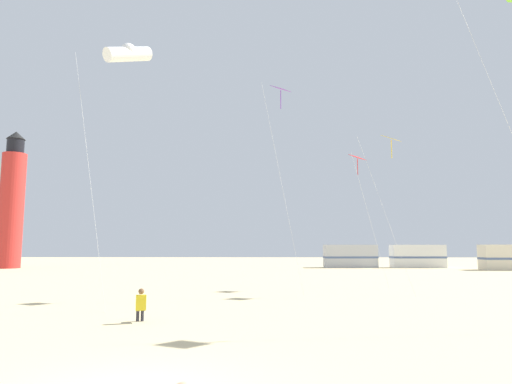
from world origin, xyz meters
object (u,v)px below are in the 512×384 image
object	(u,v)px
kite_flyer_standing	(141,304)
rv_van_white	(417,256)
kite_tube_white	(128,53)
kite_diamond_violet	(281,98)
rv_van_cream	(511,257)
lighthouse_distant	(12,203)
kite_diamond_scarlet	(358,162)
rv_van_silver	(350,256)
kite_diamond_gold	(391,144)

from	to	relation	value
kite_flyer_standing	rv_van_white	distance (m)	47.11
kite_tube_white	kite_diamond_violet	size ratio (longest dim) A/B	1.06
rv_van_cream	kite_diamond_violet	bearing A→B (deg)	-134.14
lighthouse_distant	kite_diamond_scarlet	bearing A→B (deg)	-33.14
lighthouse_distant	rv_van_silver	bearing A→B (deg)	4.14
kite_diamond_scarlet	kite_diamond_violet	distance (m)	7.51
kite_diamond_gold	kite_diamond_scarlet	distance (m)	3.59
kite_flyer_standing	rv_van_cream	xyz separation A→B (m)	(31.49, 35.50, 0.78)
kite_diamond_violet	rv_van_cream	world-z (taller)	kite_diamond_violet
kite_diamond_gold	rv_van_cream	distance (m)	32.89
kite_tube_white	rv_van_silver	xyz separation A→B (m)	(16.93, 36.17, -10.48)
kite_diamond_violet	rv_van_silver	bearing A→B (deg)	73.50
kite_diamond_scarlet	kite_diamond_gold	bearing A→B (deg)	-69.33
kite_tube_white	kite_diamond_gold	size ratio (longest dim) A/B	1.37
kite_diamond_gold	kite_diamond_violet	world-z (taller)	kite_diamond_violet
kite_diamond_scarlet	kite_tube_white	bearing A→B (deg)	-145.19
kite_tube_white	rv_van_cream	bearing A→B (deg)	42.27
kite_tube_white	rv_van_silver	bearing A→B (deg)	64.92
kite_diamond_violet	rv_van_white	world-z (taller)	kite_diamond_violet
kite_flyer_standing	kite_diamond_scarlet	bearing A→B (deg)	-146.34
lighthouse_distant	rv_van_cream	xyz separation A→B (m)	(58.38, -2.43, -6.45)
kite_tube_white	kite_diamond_scarlet	bearing A→B (deg)	34.81
kite_diamond_scarlet	lighthouse_distant	bearing A→B (deg)	146.86
rv_van_silver	rv_van_cream	world-z (taller)	same
kite_diamond_violet	kite_diamond_scarlet	bearing A→B (deg)	41.09
lighthouse_distant	rv_van_white	world-z (taller)	lighthouse_distant
kite_flyer_standing	kite_tube_white	distance (m)	12.44
rv_van_silver	rv_van_white	xyz separation A→B (m)	(8.37, 0.18, 0.00)
kite_tube_white	kite_diamond_violet	world-z (taller)	kite_tube_white
kite_flyer_standing	kite_diamond_violet	bearing A→B (deg)	-138.70
kite_diamond_gold	kite_diamond_violet	size ratio (longest dim) A/B	0.77
kite_diamond_gold	rv_van_cream	world-z (taller)	kite_diamond_gold
rv_van_silver	rv_van_cream	size ratio (longest dim) A/B	1.01
kite_diamond_scarlet	rv_van_white	size ratio (longest dim) A/B	1.35
rv_van_white	rv_van_cream	world-z (taller)	same
kite_flyer_standing	kite_diamond_violet	size ratio (longest dim) A/B	0.10
kite_diamond_scarlet	rv_van_cream	size ratio (longest dim) A/B	1.34
kite_diamond_violet	rv_van_cream	bearing A→B (deg)	45.13
rv_van_white	lighthouse_distant	bearing A→B (deg)	-176.53
kite_diamond_gold	lighthouse_distant	xyz separation A→B (m)	(-38.53, 27.66, -0.73)
kite_diamond_scarlet	rv_van_cream	world-z (taller)	kite_diamond_scarlet
kite_diamond_gold	kite_diamond_violet	distance (m)	7.04
kite_flyer_standing	kite_diamond_violet	distance (m)	14.75
lighthouse_distant	rv_van_silver	xyz separation A→B (m)	(41.50, 3.01, -6.45)
kite_diamond_violet	rv_van_silver	xyz separation A→B (m)	(9.45, 31.89, -9.66)
kite_flyer_standing	kite_diamond_violet	world-z (taller)	kite_diamond_violet
rv_van_silver	rv_van_white	world-z (taller)	same
kite_flyer_standing	kite_diamond_gold	distance (m)	17.44
kite_tube_white	kite_diamond_scarlet	size ratio (longest dim) A/B	1.45
kite_flyer_standing	lighthouse_distant	bearing A→B (deg)	-73.66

